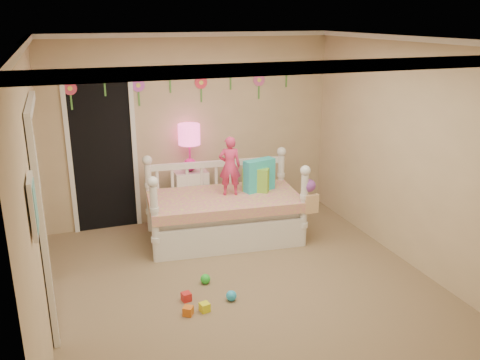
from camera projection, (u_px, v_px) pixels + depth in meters
name	position (u px, v px, depth m)	size (l,w,h in m)	color
floor	(250.00, 290.00, 5.44)	(4.00, 4.50, 0.01)	#7F684C
ceiling	(252.00, 40.00, 4.63)	(4.00, 4.50, 0.01)	white
back_wall	(193.00, 129.00, 7.05)	(4.00, 0.01, 2.60)	tan
left_wall	(36.00, 198.00, 4.40)	(0.01, 4.50, 2.60)	tan
right_wall	(417.00, 157.00, 5.68)	(0.01, 4.50, 2.60)	tan
crown_molding	(252.00, 43.00, 4.64)	(4.00, 4.50, 0.06)	white
daybed	(224.00, 200.00, 6.56)	(1.96, 1.06, 1.07)	white
pillow_turquoise	(259.00, 175.00, 6.67)	(0.42, 0.15, 0.42)	#28CAC5
pillow_lime	(256.00, 180.00, 6.65)	(0.34, 0.12, 0.32)	#83C43B
child	(230.00, 166.00, 6.46)	(0.28, 0.18, 0.77)	#DE3267
nightstand	(191.00, 196.00, 7.14)	(0.45, 0.35, 0.76)	white
table_lamp	(189.00, 140.00, 6.89)	(0.30, 0.30, 0.66)	#D31C82
closet_doorway	(103.00, 156.00, 6.72)	(0.90, 0.04, 2.07)	black
flower_decals	(186.00, 83.00, 6.81)	(3.40, 0.02, 0.50)	#B2668C
mirror_closet	(45.00, 212.00, 4.76)	(0.07, 1.30, 2.10)	white
wall_picture	(33.00, 206.00, 3.52)	(0.05, 0.34, 0.42)	white
hanging_bag	(309.00, 197.00, 6.31)	(0.20, 0.16, 0.36)	beige
toy_scatter	(211.00, 300.00, 5.16)	(0.80, 1.30, 0.11)	#996666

